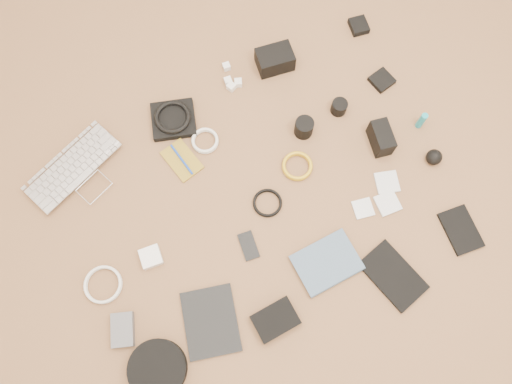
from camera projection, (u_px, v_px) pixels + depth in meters
name	position (u px, v px, depth m)	size (l,w,h in m)	color
laptop	(83.00, 176.00, 1.81)	(0.36, 0.25, 0.03)	silver
headphone_pouch	(174.00, 120.00, 1.87)	(0.16, 0.15, 0.03)	black
headphones	(173.00, 117.00, 1.85)	(0.14, 0.14, 0.02)	black
charger_a	(231.00, 87.00, 1.92)	(0.03, 0.03, 0.03)	white
charger_b	(238.00, 83.00, 1.92)	(0.03, 0.03, 0.03)	white
charger_c	(227.00, 67.00, 1.94)	(0.03, 0.03, 0.02)	white
charger_d	(228.00, 81.00, 1.92)	(0.03, 0.03, 0.03)	white
dslr_camera	(275.00, 60.00, 1.92)	(0.14, 0.10, 0.08)	black
lens_pouch	(359.00, 26.00, 2.00)	(0.07, 0.08, 0.03)	black
notebook_olive	(182.00, 160.00, 1.83)	(0.10, 0.15, 0.01)	olive
pen_blue	(182.00, 159.00, 1.83)	(0.01, 0.01, 0.14)	#153DB2
cable_white_a	(205.00, 141.00, 1.86)	(0.10, 0.10, 0.01)	silver
lens_a	(304.00, 127.00, 1.84)	(0.07, 0.07, 0.07)	black
lens_b	(339.00, 107.00, 1.88)	(0.06, 0.06, 0.05)	black
card_reader	(382.00, 80.00, 1.93)	(0.08, 0.08, 0.02)	black
power_brick	(151.00, 257.00, 1.72)	(0.07, 0.07, 0.03)	white
cable_white_b	(104.00, 285.00, 1.70)	(0.13, 0.13, 0.01)	silver
cable_black	(267.00, 203.00, 1.78)	(0.10, 0.10, 0.01)	black
cable_yellow	(297.00, 167.00, 1.83)	(0.11, 0.11, 0.01)	gold
flash	(381.00, 138.00, 1.82)	(0.06, 0.12, 0.09)	black
lens_cleaner	(422.00, 121.00, 1.84)	(0.02, 0.02, 0.08)	teal
battery_charger	(123.00, 330.00, 1.64)	(0.07, 0.11, 0.03)	#515156
tablet	(211.00, 322.00, 1.66)	(0.17, 0.23, 0.01)	black
phone	(249.00, 246.00, 1.74)	(0.05, 0.10, 0.01)	black
filter_case_left	(363.00, 208.00, 1.78)	(0.07, 0.07, 0.01)	silver
filter_case_mid	(388.00, 203.00, 1.78)	(0.08, 0.08, 0.01)	silver
filter_case_right	(387.00, 182.00, 1.81)	(0.08, 0.08, 0.01)	silver
air_blower	(434.00, 157.00, 1.81)	(0.06, 0.06, 0.06)	black
headphone_case	(158.00, 369.00, 1.60)	(0.19, 0.19, 0.05)	black
drive_case	(275.00, 320.00, 1.65)	(0.14, 0.10, 0.04)	black
paperback	(339.00, 283.00, 1.69)	(0.16, 0.21, 0.02)	#445A73
notebook_black_a	(393.00, 276.00, 1.70)	(0.13, 0.22, 0.02)	black
notebook_black_b	(461.00, 230.00, 1.75)	(0.11, 0.16, 0.01)	black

